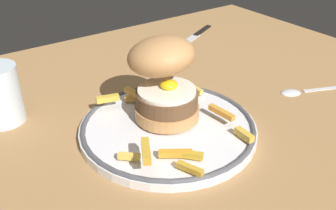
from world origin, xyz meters
TOP-DOWN VIEW (x-y plane):
  - ground_plane at (0.00, 0.00)cm, footprint 113.02×88.83cm
  - dinner_plate at (1.23, 0.00)cm, footprint 25.79×25.79cm
  - burger at (2.34, 2.63)cm, footprint 14.00×14.15cm
  - fries_pile at (0.94, -0.49)cm, footprint 19.98×23.34cm
  - water_glass at (-17.44, 17.28)cm, footprint 6.56×6.56cm
  - knife at (30.73, 29.64)cm, footprint 16.90×9.08cm
  - spoon at (27.08, -3.20)cm, footprint 12.90×6.77cm

SIDE VIEW (x-z plane):
  - ground_plane at x=0.00cm, z-range -4.00..0.00cm
  - knife at x=30.73cm, z-range -0.09..0.61cm
  - spoon at x=27.08cm, z-range -0.09..0.81cm
  - dinner_plate at x=1.23cm, z-range 0.04..1.64cm
  - fries_pile at x=0.94cm, z-range 1.05..3.98cm
  - water_glass at x=-17.44cm, z-range -0.67..8.32cm
  - burger at x=2.34cm, z-range 1.46..13.82cm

